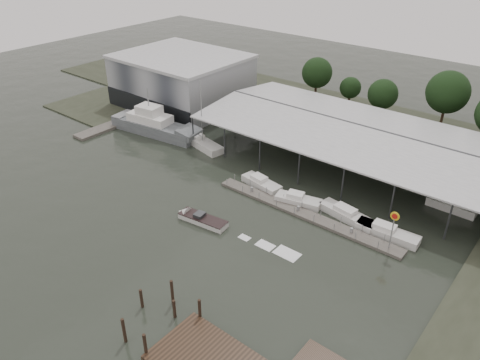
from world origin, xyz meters
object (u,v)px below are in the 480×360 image
Objects in this scene: grey_trawler at (155,125)px; white_sailboat at (201,142)px; shell_fuel_sign at (393,224)px; speedboat_underway at (199,218)px.

grey_trawler is 1.55× the size of white_sailboat.
grey_trawler is (-47.97, 5.78, -2.35)m from shell_fuel_sign.
shell_fuel_sign is 0.30× the size of speedboat_underway.
grey_trawler is 30.25m from speedboat_underway.
white_sailboat is at bearing 0.19° from grey_trawler.
grey_trawler reaches higher than speedboat_underway.
shell_fuel_sign is at bearing 1.53° from white_sailboat.
grey_trawler is at bearing -159.87° from white_sailboat.
speedboat_underway is at bearing -34.99° from white_sailboat.
white_sailboat is (-37.95, 7.17, -3.29)m from shell_fuel_sign.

